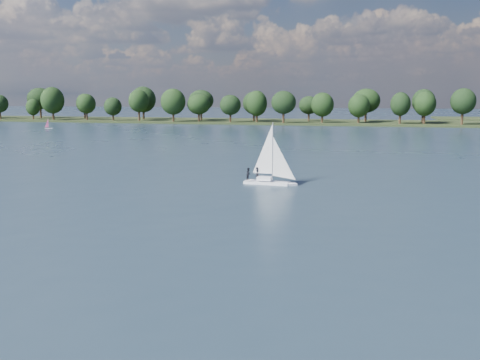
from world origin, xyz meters
name	(u,v)px	position (x,y,z in m)	size (l,w,h in m)	color
ground	(289,150)	(0.00, 100.00, 0.00)	(700.00, 700.00, 0.00)	#233342
far_shore	(324,123)	(0.00, 212.00, 0.00)	(660.00, 40.00, 1.50)	black
sailboat	(267,166)	(3.12, 54.75, 2.48)	(6.89, 2.57, 8.86)	white
dinghy_pink	(49,126)	(-93.01, 153.71, 0.92)	(2.61, 2.00, 3.90)	white
treeline	(309,104)	(-6.22, 208.26, 7.97)	(562.88, 74.13, 17.90)	black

